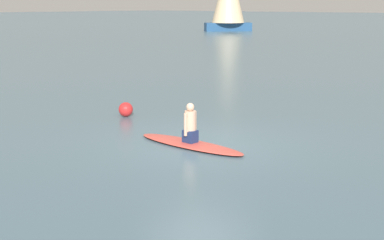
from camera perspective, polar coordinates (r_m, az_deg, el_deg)
ground_plane at (r=14.12m, az=0.80°, el=-2.56°), size 400.00×400.00×0.00m
surfboard at (r=14.05m, az=-0.18°, el=-2.42°), size 3.28×0.82×0.10m
person_paddler at (r=13.94m, az=-0.18°, el=-0.46°), size 0.33×0.42×0.98m
buoy_marker at (r=17.78m, az=-6.66°, el=1.06°), size 0.45×0.45×0.45m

